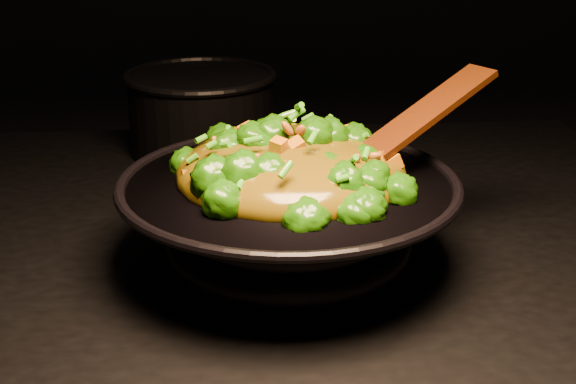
{
  "coord_description": "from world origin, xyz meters",
  "views": [
    {
      "loc": [
        -0.03,
        -0.98,
        1.34
      ],
      "look_at": [
        0.04,
        -0.11,
        0.99
      ],
      "focal_mm": 50.0,
      "sensor_mm": 36.0,
      "label": 1
    }
  ],
  "objects": [
    {
      "name": "stir_fry",
      "position": [
        0.04,
        -0.1,
        1.05
      ],
      "size": [
        0.31,
        0.31,
        0.09
      ],
      "primitive_type": null,
      "rotation": [
        0.0,
        0.0,
        -0.17
      ],
      "color": "#1F5A06",
      "rests_on": "wok"
    },
    {
      "name": "spatula",
      "position": [
        0.17,
        -0.1,
        1.06
      ],
      "size": [
        0.26,
        0.18,
        0.12
      ],
      "primitive_type": "cube",
      "rotation": [
        0.0,
        -0.38,
        0.54
      ],
      "color": "#3B1606",
      "rests_on": "wok"
    },
    {
      "name": "back_pot",
      "position": [
        -0.07,
        0.32,
        0.97
      ],
      "size": [
        0.27,
        0.27,
        0.14
      ],
      "primitive_type": "cylinder",
      "rotation": [
        0.0,
        0.0,
        0.16
      ],
      "color": "black",
      "rests_on": "stovetop"
    },
    {
      "name": "wok",
      "position": [
        0.04,
        -0.12,
        0.95
      ],
      "size": [
        0.5,
        0.5,
        0.11
      ],
      "primitive_type": null,
      "rotation": [
        0.0,
        0.0,
        0.37
      ],
      "color": "black",
      "rests_on": "stovetop"
    }
  ]
}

